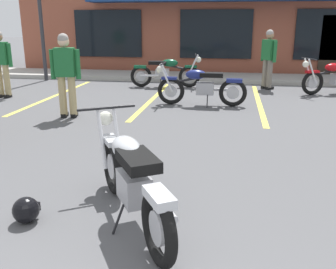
{
  "coord_description": "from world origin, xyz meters",
  "views": [
    {
      "loc": [
        0.65,
        -0.69,
        1.89
      ],
      "look_at": [
        -0.1,
        3.74,
        0.55
      ],
      "focal_mm": 40.53,
      "sensor_mm": 36.0,
      "label": 1
    }
  ],
  "objects_px": {
    "motorcycle_blue_standard": "(166,72)",
    "helmet_on_pavement": "(26,210)",
    "motorcycle_red_sportbike": "(201,86)",
    "person_by_back_row": "(66,71)",
    "motorcycle_foreground_classic": "(131,177)",
    "person_in_shorts_foreground": "(269,56)",
    "person_in_black_shirt": "(1,60)",
    "motorcycle_silver_naked": "(336,77)"
  },
  "relations": [
    {
      "from": "motorcycle_red_sportbike",
      "to": "person_in_shorts_foreground",
      "type": "xyz_separation_m",
      "value": [
        1.7,
        2.56,
        0.49
      ]
    },
    {
      "from": "motorcycle_foreground_classic",
      "to": "motorcycle_red_sportbike",
      "type": "bearing_deg",
      "value": 87.87
    },
    {
      "from": "motorcycle_red_sportbike",
      "to": "motorcycle_blue_standard",
      "type": "xyz_separation_m",
      "value": [
        -1.24,
        2.4,
        0.0
      ]
    },
    {
      "from": "motorcycle_foreground_classic",
      "to": "motorcycle_silver_naked",
      "type": "bearing_deg",
      "value": 64.17
    },
    {
      "from": "motorcycle_blue_standard",
      "to": "person_in_black_shirt",
      "type": "relative_size",
      "value": 1.26
    },
    {
      "from": "motorcycle_red_sportbike",
      "to": "person_by_back_row",
      "type": "relative_size",
      "value": 1.26
    },
    {
      "from": "motorcycle_blue_standard",
      "to": "helmet_on_pavement",
      "type": "relative_size",
      "value": 8.11
    },
    {
      "from": "helmet_on_pavement",
      "to": "motorcycle_foreground_classic",
      "type": "bearing_deg",
      "value": 11.12
    },
    {
      "from": "person_by_back_row",
      "to": "helmet_on_pavement",
      "type": "xyz_separation_m",
      "value": [
        1.34,
        -4.07,
        -0.82
      ]
    },
    {
      "from": "motorcycle_foreground_classic",
      "to": "person_in_shorts_foreground",
      "type": "relative_size",
      "value": 1.11
    },
    {
      "from": "motorcycle_red_sportbike",
      "to": "motorcycle_blue_standard",
      "type": "height_order",
      "value": "same"
    },
    {
      "from": "person_in_black_shirt",
      "to": "person_in_shorts_foreground",
      "type": "xyz_separation_m",
      "value": [
        6.79,
        2.42,
        0.0
      ]
    },
    {
      "from": "motorcycle_silver_naked",
      "to": "helmet_on_pavement",
      "type": "height_order",
      "value": "motorcycle_silver_naked"
    },
    {
      "from": "motorcycle_blue_standard",
      "to": "helmet_on_pavement",
      "type": "distance_m",
      "value": 8.09
    },
    {
      "from": "person_in_black_shirt",
      "to": "person_in_shorts_foreground",
      "type": "height_order",
      "value": "same"
    },
    {
      "from": "person_in_black_shirt",
      "to": "person_by_back_row",
      "type": "height_order",
      "value": "same"
    },
    {
      "from": "person_in_black_shirt",
      "to": "person_by_back_row",
      "type": "xyz_separation_m",
      "value": [
        2.53,
        -1.75,
        0.0
      ]
    },
    {
      "from": "motorcycle_foreground_classic",
      "to": "motorcycle_blue_standard",
      "type": "xyz_separation_m",
      "value": [
        -1.04,
        7.88,
        0.0
      ]
    },
    {
      "from": "motorcycle_red_sportbike",
      "to": "motorcycle_silver_naked",
      "type": "relative_size",
      "value": 1.06
    },
    {
      "from": "motorcycle_silver_naked",
      "to": "person_by_back_row",
      "type": "height_order",
      "value": "person_by_back_row"
    },
    {
      "from": "motorcycle_red_sportbike",
      "to": "person_in_black_shirt",
      "type": "relative_size",
      "value": 1.26
    },
    {
      "from": "motorcycle_foreground_classic",
      "to": "motorcycle_silver_naked",
      "type": "distance_m",
      "value": 8.42
    },
    {
      "from": "helmet_on_pavement",
      "to": "person_by_back_row",
      "type": "bearing_deg",
      "value": 108.29
    },
    {
      "from": "person_in_shorts_foreground",
      "to": "person_by_back_row",
      "type": "height_order",
      "value": "same"
    },
    {
      "from": "motorcycle_foreground_classic",
      "to": "motorcycle_blue_standard",
      "type": "relative_size",
      "value": 0.88
    },
    {
      "from": "motorcycle_foreground_classic",
      "to": "motorcycle_red_sportbike",
      "type": "height_order",
      "value": "same"
    },
    {
      "from": "motorcycle_foreground_classic",
      "to": "motorcycle_silver_naked",
      "type": "height_order",
      "value": "same"
    },
    {
      "from": "motorcycle_foreground_classic",
      "to": "person_by_back_row",
      "type": "xyz_separation_m",
      "value": [
        -2.35,
        3.87,
        0.49
      ]
    },
    {
      "from": "motorcycle_foreground_classic",
      "to": "motorcycle_red_sportbike",
      "type": "relative_size",
      "value": 0.88
    },
    {
      "from": "motorcycle_red_sportbike",
      "to": "motorcycle_blue_standard",
      "type": "relative_size",
      "value": 1.0
    },
    {
      "from": "motorcycle_foreground_classic",
      "to": "motorcycle_blue_standard",
      "type": "distance_m",
      "value": 7.95
    },
    {
      "from": "person_in_shorts_foreground",
      "to": "person_by_back_row",
      "type": "relative_size",
      "value": 1.0
    },
    {
      "from": "motorcycle_silver_naked",
      "to": "helmet_on_pavement",
      "type": "relative_size",
      "value": 7.63
    },
    {
      "from": "motorcycle_foreground_classic",
      "to": "person_in_black_shirt",
      "type": "height_order",
      "value": "person_in_black_shirt"
    },
    {
      "from": "motorcycle_silver_naked",
      "to": "person_in_shorts_foreground",
      "type": "bearing_deg",
      "value": 165.3
    },
    {
      "from": "motorcycle_foreground_classic",
      "to": "person_in_black_shirt",
      "type": "relative_size",
      "value": 1.11
    },
    {
      "from": "motorcycle_blue_standard",
      "to": "person_by_back_row",
      "type": "bearing_deg",
      "value": -108.21
    },
    {
      "from": "person_in_black_shirt",
      "to": "motorcycle_silver_naked",
      "type": "bearing_deg",
      "value": 12.9
    },
    {
      "from": "person_in_shorts_foreground",
      "to": "helmet_on_pavement",
      "type": "xyz_separation_m",
      "value": [
        -2.92,
        -8.24,
        -0.82
      ]
    },
    {
      "from": "motorcycle_silver_naked",
      "to": "motorcycle_foreground_classic",
      "type": "bearing_deg",
      "value": -115.83
    },
    {
      "from": "motorcycle_red_sportbike",
      "to": "helmet_on_pavement",
      "type": "distance_m",
      "value": 5.82
    },
    {
      "from": "person_by_back_row",
      "to": "motorcycle_blue_standard",
      "type": "bearing_deg",
      "value": 71.79
    }
  ]
}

